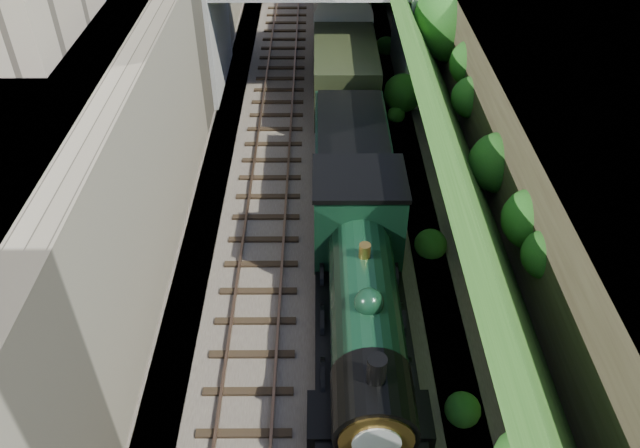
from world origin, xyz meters
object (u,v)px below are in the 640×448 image
Objects in this scene: tree at (457,22)px; locomotive at (363,297)px; tender at (351,163)px; road_bridge at (338,5)px.

locomotive is at bearing -108.96° from tree.
tree reaches higher than tender.
road_bridge is 1.56× the size of locomotive.
locomotive is (-4.71, -13.72, -2.75)m from tree.
locomotive is 7.37m from tender.
tender is (-0.00, 7.36, -0.27)m from locomotive.
tender is (0.26, -10.04, -2.46)m from road_bridge.
road_bridge is 2.67× the size of tender.
tree is 8.47m from tender.
road_bridge is at bearing 143.44° from tree.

